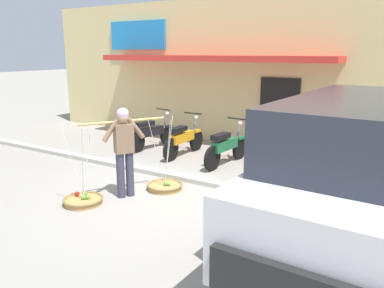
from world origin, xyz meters
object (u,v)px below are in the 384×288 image
at_px(motorcycle_second_in_row, 183,139).
at_px(parked_truck, 357,170).
at_px(fruit_vendor, 124,146).
at_px(motorcycle_third_in_row, 226,147).
at_px(fruit_basket_left_side, 83,200).
at_px(motorcycle_nearest_shop, 152,133).
at_px(motorcycle_end_of_row, 271,156).
at_px(fruit_basket_right_side, 165,186).

xyz_separation_m(motorcycle_second_in_row, parked_truck, (4.63, -2.85, 0.68)).
relative_size(fruit_vendor, motorcycle_second_in_row, 0.93).
bearing_deg(motorcycle_third_in_row, fruit_vendor, -103.26).
relative_size(fruit_basket_left_side, motorcycle_second_in_row, 0.80).
distance_m(motorcycle_nearest_shop, motorcycle_second_in_row, 1.18).
height_order(motorcycle_nearest_shop, motorcycle_second_in_row, same).
distance_m(fruit_basket_left_side, motorcycle_end_of_row, 4.08).
bearing_deg(fruit_basket_left_side, motorcycle_nearest_shop, 110.00).
bearing_deg(parked_truck, motorcycle_third_in_row, 140.81).
distance_m(fruit_basket_left_side, motorcycle_nearest_shop, 4.14).
xyz_separation_m(fruit_vendor, motorcycle_nearest_shop, (-1.82, 3.18, -0.52)).
distance_m(fruit_vendor, motorcycle_third_in_row, 2.99).
bearing_deg(fruit_basket_left_side, motorcycle_third_in_row, 73.02).
bearing_deg(motorcycle_nearest_shop, motorcycle_third_in_row, -7.30).
bearing_deg(motorcycle_end_of_row, fruit_basket_left_side, -124.43).
distance_m(fruit_vendor, fruit_basket_right_side, 1.21).
bearing_deg(fruit_vendor, motorcycle_end_of_row, 54.65).
xyz_separation_m(motorcycle_third_in_row, parked_truck, (3.30, -2.69, 0.68)).
distance_m(fruit_basket_right_side, motorcycle_end_of_row, 2.49).
bearing_deg(fruit_basket_left_side, motorcycle_end_of_row, 55.57).
height_order(fruit_basket_left_side, motorcycle_nearest_shop, fruit_basket_left_side).
distance_m(fruit_basket_right_side, parked_truck, 3.76).
distance_m(fruit_basket_left_side, motorcycle_third_in_row, 3.74).
bearing_deg(motorcycle_nearest_shop, fruit_basket_right_side, -48.14).
xyz_separation_m(fruit_vendor, motorcycle_second_in_row, (-0.65, 3.03, -0.52)).
relative_size(motorcycle_nearest_shop, motorcycle_third_in_row, 1.00).
height_order(fruit_basket_right_side, motorcycle_end_of_row, fruit_basket_right_side).
relative_size(motorcycle_third_in_row, parked_truck, 0.37).
xyz_separation_m(motorcycle_nearest_shop, motorcycle_end_of_row, (3.71, -0.52, 0.00)).
xyz_separation_m(fruit_basket_right_side, motorcycle_end_of_row, (1.48, 1.97, 0.38)).
bearing_deg(fruit_vendor, motorcycle_nearest_shop, 119.77).
height_order(fruit_vendor, motorcycle_end_of_row, fruit_vendor).
bearing_deg(motorcycle_end_of_row, fruit_vendor, -125.35).
xyz_separation_m(fruit_basket_left_side, parked_truck, (4.39, 0.86, 1.06)).
bearing_deg(fruit_basket_right_side, fruit_vendor, -120.59).
relative_size(fruit_vendor, motorcycle_third_in_row, 0.93).
bearing_deg(fruit_basket_right_side, motorcycle_third_in_row, 83.04).
height_order(motorcycle_nearest_shop, motorcycle_third_in_row, same).
xyz_separation_m(motorcycle_second_in_row, motorcycle_third_in_row, (1.33, -0.16, 0.00)).
distance_m(fruit_basket_right_side, motorcycle_nearest_shop, 3.37).
bearing_deg(motorcycle_second_in_row, fruit_vendor, -77.86).
bearing_deg(fruit_basket_right_side, motorcycle_end_of_row, 53.10).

